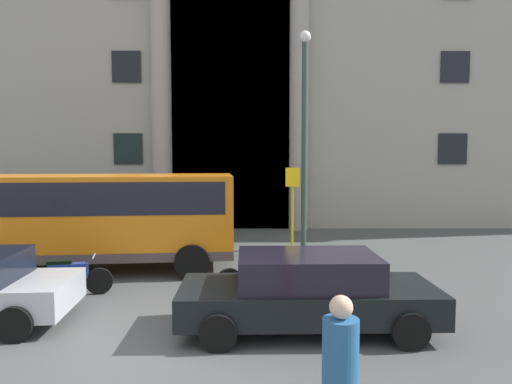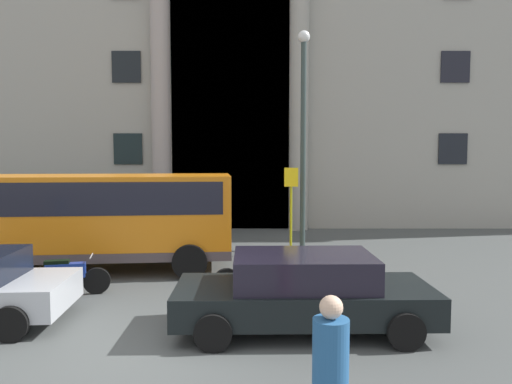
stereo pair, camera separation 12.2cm
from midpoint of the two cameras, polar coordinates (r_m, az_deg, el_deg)
name	(u,v)px [view 2 (the right image)]	position (r m, az deg, el deg)	size (l,w,h in m)	color
ground_plane	(132,356)	(8.20, -14.34, -18.68)	(80.00, 64.00, 0.12)	#474B4A
office_building_facade	(219,65)	(25.31, -4.38, 15.07)	(43.57, 9.65, 15.72)	#9A988F
orange_minibus	(102,213)	(13.57, -17.93, -2.46)	(7.32, 3.25, 2.62)	orange
bus_stop_sign	(293,201)	(15.02, 4.68, -1.12)	(0.44, 0.08, 2.78)	#9C9E13
hedge_planter_far_east	(1,224)	(20.25, -28.37, -3.42)	(1.82, 0.93, 1.22)	gray
hedge_planter_east	(117,221)	(18.58, -16.25, -3.34)	(1.78, 0.75, 1.47)	slate
parked_sedan_far	(305,291)	(8.69, 6.32, -11.85)	(4.60, 2.10, 1.38)	black
motorcycle_near_kerb	(257,274)	(10.88, 0.50, -9.88)	(2.03, 0.55, 0.89)	black
motorcycle_far_end	(66,276)	(11.52, -21.77, -9.41)	(1.88, 0.68, 0.89)	black
pedestrian_woman_dark_dress	(332,383)	(5.06, 9.89, -21.82)	(0.36, 0.36, 1.78)	#A02A66
lamppost_plaza_centre	(305,123)	(15.89, 6.14, 8.31)	(0.40, 0.40, 7.25)	#313F3D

